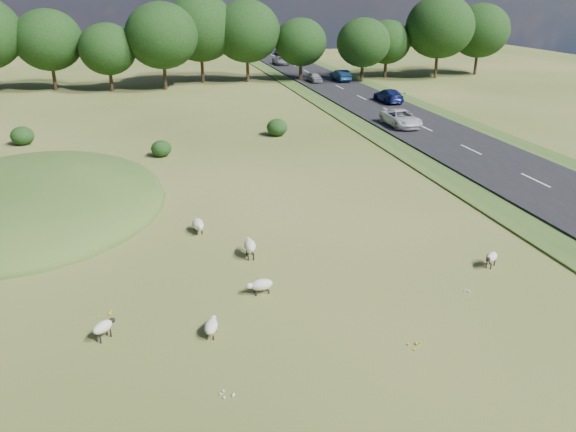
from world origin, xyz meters
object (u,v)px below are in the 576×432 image
object	(u,v)px
sheep_1	(198,224)
sheep_2	(103,327)
sheep_0	(211,326)
car_6	(389,95)
car_0	(341,75)
car_2	(281,61)
sheep_4	(491,257)
sheep_5	(261,285)
car_4	(401,118)
car_3	(281,51)
car_1	(315,77)
sheep_3	(250,245)

from	to	relation	value
sheep_1	sheep_2	xyz separation A→B (m)	(-4.35, -8.99, 0.04)
sheep_0	car_6	bearing A→B (deg)	-14.23
sheep_2	car_0	world-z (taller)	car_0
car_0	sheep_0	bearing A→B (deg)	66.55
sheep_2	car_2	xyz separation A→B (m)	(25.04, 76.82, 0.40)
sheep_4	car_2	bearing A→B (deg)	-133.69
sheep_5	sheep_4	bearing A→B (deg)	175.02
sheep_4	sheep_5	xyz separation A→B (m)	(-10.85, 0.17, -0.09)
car_4	sheep_5	bearing A→B (deg)	-124.85
sheep_1	car_4	distance (m)	28.65
sheep_5	car_3	distance (m)	93.30
sheep_0	car_3	size ratio (longest dim) A/B	0.22
car_1	car_3	size ratio (longest dim) A/B	0.72
sheep_2	car_3	world-z (taller)	car_3
sheep_0	car_4	xyz separation A→B (m)	(21.17, 29.54, 0.59)
car_1	car_2	world-z (taller)	car_2
car_3	car_4	size ratio (longest dim) A/B	0.97
sheep_5	car_0	world-z (taller)	car_0
car_2	sheep_2	bearing A→B (deg)	-108.05
sheep_3	sheep_4	xyz separation A→B (m)	(10.67, -3.73, -0.12)
sheep_0	car_3	bearing A→B (deg)	2.02
sheep_2	car_1	xyz separation A→B (m)	(25.04, 56.73, 0.37)
car_0	car_1	bearing A→B (deg)	1.25
sheep_0	sheep_5	size ratio (longest dim) A/B	0.97
sheep_4	car_6	xyz separation A→B (m)	(11.71, 38.70, 0.47)
car_1	car_2	bearing A→B (deg)	90.00
sheep_5	car_6	world-z (taller)	car_6
sheep_0	car_2	world-z (taller)	car_2
car_4	car_6	distance (m)	12.19
car_3	car_6	bearing A→B (deg)	90.00
sheep_5	car_4	size ratio (longest dim) A/B	0.22
sheep_3	car_2	distance (m)	73.79
sheep_1	car_2	bearing A→B (deg)	157.25
sheep_3	sheep_5	xyz separation A→B (m)	(-0.19, -3.55, -0.21)
sheep_3	car_6	world-z (taller)	car_6
sheep_2	car_6	xyz separation A→B (m)	(28.84, 40.38, 0.46)
car_3	car_0	bearing A→B (deg)	90.00
car_3	sheep_4	bearing A→B (deg)	82.64
sheep_0	car_0	world-z (taller)	car_0
sheep_4	car_0	xyz separation A→B (m)	(11.71, 55.13, 0.50)
sheep_3	car_6	distance (m)	41.52
car_4	sheep_3	bearing A→B (deg)	-128.46
sheep_2	sheep_5	distance (m)	6.54
sheep_5	car_3	size ratio (longest dim) A/B	0.23
sheep_3	sheep_4	world-z (taller)	sheep_3
sheep_2	car_4	xyz separation A→B (m)	(25.04, 28.80, 0.47)
sheep_1	car_4	size ratio (longest dim) A/B	0.25
car_2	car_0	bearing A→B (deg)	-79.25
sheep_3	car_3	distance (m)	89.81
sheep_0	sheep_4	xyz separation A→B (m)	(13.26, 2.42, 0.11)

